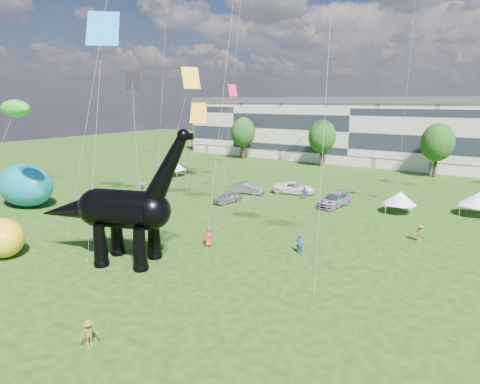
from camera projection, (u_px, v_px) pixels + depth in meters
The scene contains 16 objects.
ground at pixel (182, 284), 27.97m from camera, with size 220.00×220.00×0.00m, color #16330C.
terrace_row at pixel (358, 133), 81.08m from camera, with size 78.00×11.00×12.00m, color beige.
tree_far_left at pixel (243, 130), 85.73m from camera, with size 5.20×5.20×9.44m.
tree_mid_left at pixel (322, 134), 75.92m from camera, with size 5.20×5.20×9.44m.
tree_mid_right at pixel (438, 139), 65.03m from camera, with size 5.20×5.20×9.44m.
dinosaur_sculpture at pixel (119, 211), 31.04m from camera, with size 13.16×6.51×10.94m.
car_silver at pixel (228, 198), 49.80m from camera, with size 1.60×3.98×1.36m, color silver.
car_grey at pixel (248, 188), 54.71m from camera, with size 1.60×4.58×1.51m, color slate.
car_white at pixel (294, 188), 54.76m from camera, with size 2.63×5.71×1.59m, color white.
car_dark at pixel (334, 200), 48.17m from camera, with size 2.24×5.52×1.60m, color #595960.
gazebo_near at pixel (400, 198), 45.08m from camera, with size 4.12×4.12×2.50m.
gazebo_far at pixel (480, 199), 43.90m from camera, with size 4.62×4.62×2.80m.
gazebo_left at pixel (173, 165), 66.82m from camera, with size 4.76×4.76×2.74m.
inflatable_teal at pixel (25, 185), 47.90m from camera, with size 8.26×5.16×5.16m, color #0B788E.
inflatable_yellow at pixel (3, 238), 32.57m from camera, with size 4.15×3.19×3.19m, color yellow.
visitors at pixel (241, 214), 42.04m from camera, with size 45.22×41.89×1.89m.
Camera 1 is at (17.81, -19.13, 12.54)m, focal length 30.00 mm.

